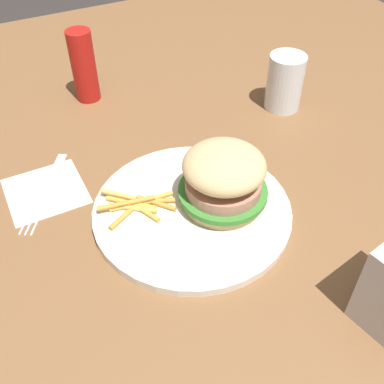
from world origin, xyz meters
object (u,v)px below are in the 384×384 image
(fries_pile, at_px, (137,204))
(fork, at_px, (45,190))
(sandwich, at_px, (224,178))
(plate, at_px, (192,211))
(drink_glass, at_px, (284,86))
(ketchup_bottle, at_px, (84,66))
(napkin, at_px, (46,191))

(fries_pile, distance_m, fork, 0.15)
(sandwich, relative_size, fries_pile, 1.15)
(plate, distance_m, drink_glass, 0.32)
(sandwich, height_order, fork, sandwich)
(plate, distance_m, ketchup_bottle, 0.37)
(fries_pile, relative_size, fork, 0.70)
(fries_pile, distance_m, ketchup_bottle, 0.33)
(sandwich, bearing_deg, drink_glass, 38.05)
(plate, xyz_separation_m, napkin, (-0.17, 0.14, -0.01))
(plate, xyz_separation_m, ketchup_bottle, (-0.04, 0.36, 0.06))
(sandwich, relative_size, ketchup_bottle, 0.95)
(napkin, distance_m, drink_glass, 0.45)
(fork, relative_size, drink_glass, 1.56)
(fork, distance_m, ketchup_bottle, 0.27)
(plate, bearing_deg, ketchup_bottle, 95.62)
(napkin, bearing_deg, ketchup_bottle, 58.06)
(ketchup_bottle, bearing_deg, drink_glass, -31.66)
(sandwich, height_order, drink_glass, sandwich)
(plate, distance_m, napkin, 0.22)
(napkin, bearing_deg, drink_glass, 3.98)
(drink_glass, bearing_deg, fork, -175.86)
(fork, bearing_deg, ketchup_bottle, 58.06)
(fries_pile, bearing_deg, ketchup_bottle, 84.32)
(fries_pile, distance_m, napkin, 0.15)
(fries_pile, height_order, napkin, fries_pile)
(fries_pile, height_order, fork, fries_pile)
(plate, xyz_separation_m, fries_pile, (-0.07, 0.04, 0.01))
(fork, bearing_deg, napkin, 57.71)
(plate, height_order, drink_glass, drink_glass)
(sandwich, distance_m, ketchup_bottle, 0.38)
(plate, height_order, napkin, plate)
(plate, height_order, fries_pile, fries_pile)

